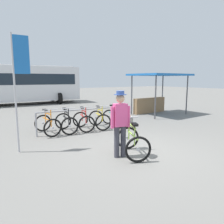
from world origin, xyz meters
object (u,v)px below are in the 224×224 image
object	(u,v)px
racked_bike_orange	(48,124)
bus_distant	(14,83)
racked_bike_yellow	(99,119)
racked_bike_teal	(114,118)
banner_flag	(19,71)
racked_bike_black	(66,123)
racked_bike_red	(83,121)
featured_bicycle	(131,136)
person_with_featured_bike	(120,121)
market_stall	(155,90)

from	to	relation	value
racked_bike_orange	bus_distant	world-z (taller)	bus_distant
racked_bike_yellow	bus_distant	xyz separation A→B (m)	(-1.73, 10.68, 1.37)
racked_bike_yellow	racked_bike_teal	xyz separation A→B (m)	(0.70, -0.05, -0.00)
racked_bike_teal	racked_bike_orange	bearing A→B (deg)	176.01
racked_bike_teal	banner_flag	size ratio (longest dim) A/B	0.36
racked_bike_black	racked_bike_red	world-z (taller)	same
banner_flag	racked_bike_black	bearing A→B (deg)	39.29
bus_distant	racked_bike_orange	bearing A→B (deg)	-92.01
racked_bike_black	featured_bicycle	size ratio (longest dim) A/B	0.94
featured_bicycle	person_with_featured_bike	bearing A→B (deg)	-175.78
racked_bike_yellow	featured_bicycle	size ratio (longest dim) A/B	0.97
person_with_featured_bike	banner_flag	bearing A→B (deg)	138.55
racked_bike_black	racked_bike_yellow	xyz separation A→B (m)	(1.40, -0.10, 0.00)
market_stall	person_with_featured_bike	bearing A→B (deg)	-140.72
racked_bike_black	racked_bike_red	size ratio (longest dim) A/B	0.99
racked_bike_black	bus_distant	world-z (taller)	bus_distant
racked_bike_red	market_stall	bearing A→B (deg)	15.36
racked_bike_yellow	market_stall	size ratio (longest dim) A/B	0.38
featured_bicycle	person_with_featured_bike	size ratio (longest dim) A/B	0.73
racked_bike_teal	featured_bicycle	world-z (taller)	featured_bicycle
racked_bike_black	bus_distant	distance (m)	10.68
racked_bike_red	banner_flag	xyz separation A→B (m)	(-2.49, -1.42, 1.86)
person_with_featured_bike	bus_distant	xyz separation A→B (m)	(-0.58, 13.85, 0.79)
bus_distant	racked_bike_teal	bearing A→B (deg)	-77.27
racked_bike_red	featured_bicycle	world-z (taller)	featured_bicycle
bus_distant	racked_bike_black	bearing A→B (deg)	-88.22
racked_bike_yellow	market_stall	bearing A→B (deg)	18.15
market_stall	banner_flag	bearing A→B (deg)	-159.72
market_stall	racked_bike_red	bearing A→B (deg)	-164.64
racked_bike_red	featured_bicycle	distance (m)	3.19
bus_distant	market_stall	world-z (taller)	bus_distant
featured_bicycle	racked_bike_teal	bearing A→B (deg)	64.72
racked_bike_teal	person_with_featured_bike	distance (m)	3.67
racked_bike_black	racked_bike_teal	distance (m)	2.10
racked_bike_black	featured_bicycle	bearing A→B (deg)	-78.87
racked_bike_yellow	banner_flag	size ratio (longest dim) A/B	0.38
person_with_featured_bike	market_stall	bearing A→B (deg)	39.28
featured_bicycle	banner_flag	world-z (taller)	banner_flag
racked_bike_orange	banner_flag	distance (m)	2.64
racked_bike_black	racked_bike_red	bearing A→B (deg)	-3.99
racked_bike_black	market_stall	xyz separation A→B (m)	(5.94, 1.39, 1.03)
featured_bicycle	banner_flag	xyz separation A→B (m)	(-2.43, 1.77, 1.74)
racked_bike_teal	banner_flag	world-z (taller)	banner_flag
racked_bike_orange	market_stall	bearing A→B (deg)	11.43
racked_bike_red	market_stall	xyz separation A→B (m)	(5.24, 1.44, 1.03)
racked_bike_black	racked_bike_yellow	distance (m)	1.40
racked_bike_black	bus_distant	bearing A→B (deg)	91.78
bus_distant	banner_flag	bearing A→B (deg)	-96.91
person_with_featured_bike	bus_distant	bearing A→B (deg)	92.38
racked_bike_teal	market_stall	bearing A→B (deg)	21.80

